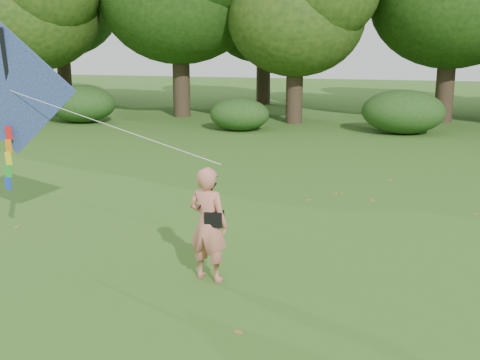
# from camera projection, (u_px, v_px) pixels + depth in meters

# --- Properties ---
(ground) EXTENTS (100.00, 100.00, 0.00)m
(ground) POSITION_uv_depth(u_px,v_px,m) (234.00, 301.00, 9.61)
(ground) COLOR #265114
(ground) RESTS_ON ground
(man_kite_flyer) EXTENTS (0.83, 0.65, 2.00)m
(man_kite_flyer) POSITION_uv_depth(u_px,v_px,m) (208.00, 224.00, 10.24)
(man_kite_flyer) COLOR #CD7260
(man_kite_flyer) RESTS_ON ground
(crossbody_bag) EXTENTS (0.43, 0.20, 0.75)m
(crossbody_bag) POSITION_uv_depth(u_px,v_px,m) (214.00, 218.00, 10.16)
(crossbody_bag) COLOR black
(crossbody_bag) RESTS_ON ground
(flying_kite) EXTENTS (5.84, 1.39, 3.32)m
(flying_kite) POSITION_uv_depth(u_px,v_px,m) (9.00, 92.00, 11.65)
(flying_kite) COLOR #295CB4
(flying_kite) RESTS_ON ground
(tree_line) EXTENTS (54.70, 15.30, 9.48)m
(tree_line) POSITION_uv_depth(u_px,v_px,m) (379.00, 4.00, 29.54)
(tree_line) COLOR #3A2D1E
(tree_line) RESTS_ON ground
(shrub_band) EXTENTS (39.15, 3.22, 1.88)m
(shrub_band) POSITION_uv_depth(u_px,v_px,m) (315.00, 112.00, 26.21)
(shrub_band) COLOR #264919
(shrub_band) RESTS_ON ground
(fallen_leaves) EXTENTS (10.14, 12.28, 0.01)m
(fallen_leaves) POSITION_uv_depth(u_px,v_px,m) (309.00, 201.00, 15.33)
(fallen_leaves) COLOR olive
(fallen_leaves) RESTS_ON ground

